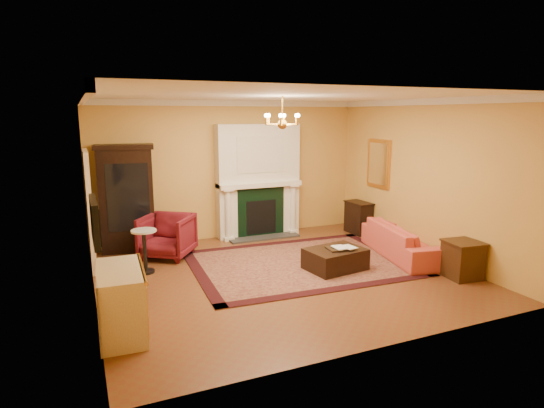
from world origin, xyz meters
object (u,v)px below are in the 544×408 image
pedestal_table (145,248)px  console_table (358,218)px  china_cabinet (127,201)px  coral_sofa (404,235)px  leather_ottoman (335,259)px  wingback_armchair (167,234)px  end_table (463,260)px  commode (121,302)px

pedestal_table → console_table: 4.99m
china_cabinet → coral_sofa: 5.47m
china_cabinet → leather_ottoman: size_ratio=2.07×
console_table → wingback_armchair: bearing=178.5°
pedestal_table → coral_sofa: 4.83m
wingback_armchair → end_table: bearing=-0.4°
coral_sofa → console_table: (0.20, 1.85, -0.07)m
wingback_armchair → coral_sofa: (4.20, -1.79, -0.04)m
pedestal_table → commode: size_ratio=0.68×
pedestal_table → commode: (-0.59, -2.16, -0.03)m
commode → pedestal_table: bearing=77.7°
commode → leather_ottoman: commode is taller
end_table → console_table: bearing=88.9°
coral_sofa → end_table: (0.14, -1.32, -0.12)m
pedestal_table → leather_ottoman: (3.10, -1.18, -0.25)m
commode → leather_ottoman: size_ratio=1.15×
wingback_armchair → leather_ottoman: bearing=-1.5°
wingback_armchair → commode: (-1.11, -2.91, -0.04)m
pedestal_table → leather_ottoman: bearing=-20.7°
china_cabinet → leather_ottoman: bearing=-31.7°
china_cabinet → commode: china_cabinet is taller
wingback_armchair → console_table: size_ratio=1.30×
coral_sofa → pedestal_table: bearing=89.2°
china_cabinet → end_table: (4.96, -3.85, -0.72)m
coral_sofa → china_cabinet: bearing=74.0°
commode → coral_sofa: bearing=14.9°
commode → leather_ottoman: (3.69, 0.99, -0.22)m
wingback_armchair → pedestal_table: (-0.52, -0.75, -0.01)m
end_table → console_table: console_table is taller
commode → console_table: bearing=31.3°
wingback_armchair → coral_sofa: size_ratio=0.42×
end_table → leather_ottoman: end_table is taller
pedestal_table → end_table: bearing=-25.9°
commode → coral_sofa: 5.43m
wingback_armchair → commode: wingback_armchair is taller
pedestal_table → coral_sofa: (4.72, -1.04, -0.03)m
china_cabinet → end_table: 6.32m
coral_sofa → console_table: 1.86m
wingback_armchair → console_table: bearing=36.0°
pedestal_table → end_table: pedestal_table is taller
china_cabinet → pedestal_table: size_ratio=2.66×
wingback_armchair → coral_sofa: 4.56m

